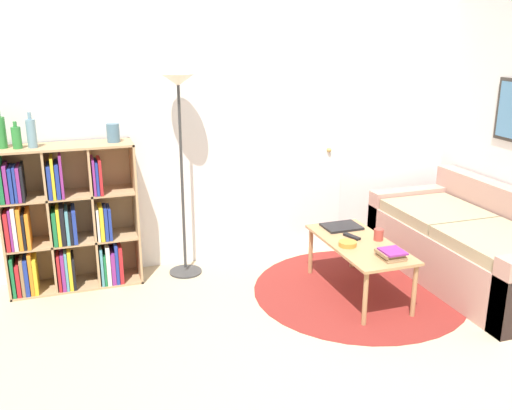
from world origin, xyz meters
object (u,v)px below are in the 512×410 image
object	(u,v)px
bowl	(348,244)
cup	(379,235)
laptop	(342,227)
bottle_left	(1,132)
bottle_right	(31,133)
couch	(476,247)
coffee_table	(359,248)
bookshelf	(64,224)
floor_lamp	(179,115)
bottle_middle	(17,137)
vase_on_shelf	(113,133)

from	to	relation	value
bowl	cup	world-z (taller)	cup
laptop	cup	size ratio (longest dim) A/B	3.36
bottle_left	bottle_right	xyz separation A→B (m)	(0.22, -0.05, -0.01)
couch	coffee_table	xyz separation A→B (m)	(-1.09, 0.06, 0.11)
laptop	cup	xyz separation A→B (m)	(0.15, -0.36, 0.04)
bottle_right	bookshelf	bearing A→B (deg)	10.42
couch	bottle_left	bearing A→B (deg)	165.20
laptop	cup	world-z (taller)	cup
bookshelf	bowl	world-z (taller)	bookshelf
floor_lamp	coffee_table	xyz separation A→B (m)	(1.25, -0.85, -1.00)
cup	bottle_left	world-z (taller)	bottle_left
bottle_left	laptop	bearing A→B (deg)	-12.02
coffee_table	bottle_middle	distance (m)	2.79
bottle_left	floor_lamp	bearing A→B (deg)	-2.94
bookshelf	cup	world-z (taller)	bookshelf
laptop	bottle_right	xyz separation A→B (m)	(-2.41, 0.51, 0.86)
bookshelf	laptop	distance (m)	2.31
bookshelf	cup	xyz separation A→B (m)	(2.39, -0.90, -0.06)
bottle_left	bottle_right	distance (m)	0.23
bookshelf	bottle_right	size ratio (longest dim) A/B	4.42
laptop	bottle_left	bearing A→B (deg)	167.98
bowl	bottle_middle	size ratio (longest dim) A/B	0.68
couch	bottle_left	world-z (taller)	bottle_left
coffee_table	bowl	size ratio (longest dim) A/B	7.38
coffee_table	bottle_middle	world-z (taller)	bottle_middle
bottle_right	bowl	bearing A→B (deg)	-21.90
floor_lamp	couch	bearing A→B (deg)	-21.20
bowl	coffee_table	bearing A→B (deg)	16.48
bottle_right	vase_on_shelf	bearing A→B (deg)	2.80
coffee_table	vase_on_shelf	world-z (taller)	vase_on_shelf
floor_lamp	bottle_right	size ratio (longest dim) A/B	6.38
bookshelf	couch	distance (m)	3.46
floor_lamp	bottle_middle	xyz separation A→B (m)	(-1.25, 0.02, -0.11)
cup	vase_on_shelf	distance (m)	2.28
coffee_table	bottle_right	size ratio (longest dim) A/B	3.87
vase_on_shelf	cup	bearing A→B (deg)	-24.84
bowl	cup	distance (m)	0.30
couch	bowl	size ratio (longest dim) A/B	13.28
bowl	bottle_left	bearing A→B (deg)	158.83
couch	bottle_right	xyz separation A→B (m)	(-3.48, 0.93, 1.03)
bookshelf	cup	distance (m)	2.56
laptop	couch	bearing A→B (deg)	-21.28
laptop	bowl	world-z (taller)	bowl
couch	bottle_left	distance (m)	3.97
laptop	vase_on_shelf	world-z (taller)	vase_on_shelf
bottle_left	vase_on_shelf	bearing A→B (deg)	-1.53
bookshelf	bottle_left	distance (m)	0.86
laptop	bottle_middle	xyz separation A→B (m)	(-2.52, 0.51, 0.83)
bottle_middle	vase_on_shelf	size ratio (longest dim) A/B	1.39
bottle_left	bottle_middle	world-z (taller)	bottle_left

